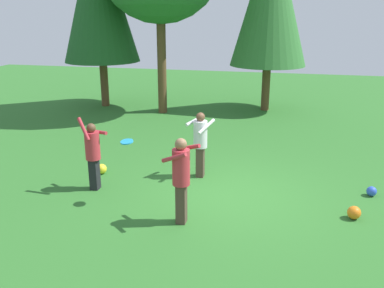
# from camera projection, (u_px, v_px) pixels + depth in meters

# --- Properties ---
(ground_plane) EXTENTS (40.00, 40.00, 0.00)m
(ground_plane) POSITION_uv_depth(u_px,v_px,m) (230.00, 196.00, 9.44)
(ground_plane) COLOR #2D6B28
(person_thrower) EXTENTS (0.63, 0.64, 1.75)m
(person_thrower) POSITION_uv_depth(u_px,v_px,m) (93.00, 151.00, 9.52)
(person_thrower) COLOR black
(person_thrower) RESTS_ON ground_plane
(person_catcher) EXTENTS (0.73, 0.68, 1.73)m
(person_catcher) POSITION_uv_depth(u_px,v_px,m) (181.00, 174.00, 7.94)
(person_catcher) COLOR #4C382D
(person_catcher) RESTS_ON ground_plane
(person_bystander) EXTENTS (0.71, 0.73, 1.65)m
(person_bystander) POSITION_uv_depth(u_px,v_px,m) (200.00, 139.00, 10.25)
(person_bystander) COLOR #4C382D
(person_bystander) RESTS_ON ground_plane
(frisbee) EXTENTS (0.35, 0.35, 0.06)m
(frisbee) POSITION_uv_depth(u_px,v_px,m) (127.00, 142.00, 8.65)
(frisbee) COLOR #2393D1
(ball_yellow) EXTENTS (0.26, 0.26, 0.26)m
(ball_yellow) POSITION_uv_depth(u_px,v_px,m) (102.00, 169.00, 10.67)
(ball_yellow) COLOR yellow
(ball_yellow) RESTS_ON ground_plane
(ball_orange) EXTENTS (0.27, 0.27, 0.27)m
(ball_orange) POSITION_uv_depth(u_px,v_px,m) (354.00, 213.00, 8.36)
(ball_orange) COLOR orange
(ball_orange) RESTS_ON ground_plane
(ball_blue) EXTENTS (0.22, 0.22, 0.22)m
(ball_blue) POSITION_uv_depth(u_px,v_px,m) (372.00, 191.00, 9.39)
(ball_blue) COLOR blue
(ball_blue) RESTS_ON ground_plane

